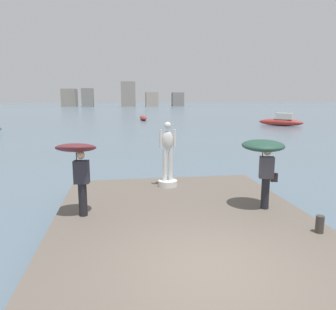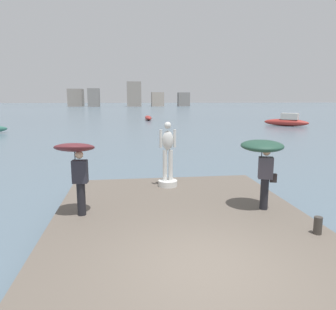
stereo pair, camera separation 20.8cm
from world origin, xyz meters
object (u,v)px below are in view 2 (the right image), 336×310
boat_far (287,121)px  statue_white_figure (168,162)px  onlooker_right (263,153)px  boat_leftward (148,118)px  onlooker_left (76,158)px  mooring_bollard (318,225)px

boat_far → statue_white_figure: bearing=-124.6°
statue_white_figure → onlooker_right: (2.28, -2.63, 0.70)m
statue_white_figure → boat_leftward: statue_white_figure is taller
onlooker_left → onlooker_right: bearing=-2.1°
onlooker_right → boat_far: (16.41, 29.66, -1.39)m
boat_far → onlooker_left: bearing=-126.0°
onlooker_left → onlooker_right: size_ratio=1.03×
onlooker_left → boat_leftward: onlooker_left is taller
onlooker_left → boat_leftward: (4.79, 42.79, -1.58)m
onlooker_right → mooring_bollard: onlooker_right is taller
boat_leftward → onlooker_right: bearing=-89.7°
mooring_bollard → boat_far: 35.20m
statue_white_figure → mooring_bollard: 5.31m
statue_white_figure → boat_far: statue_white_figure is taller
onlooker_right → boat_leftward: size_ratio=0.42×
statue_white_figure → boat_leftward: bearing=87.0°
onlooker_right → boat_far: onlooker_right is taller
statue_white_figure → boat_far: bearing=55.4°
mooring_bollard → boat_far: bearing=63.3°
onlooker_right → mooring_bollard: (0.60, -1.79, -1.38)m
mooring_bollard → boat_leftward: 44.76m
mooring_bollard → boat_leftward: size_ratio=0.09×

